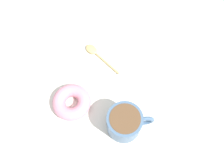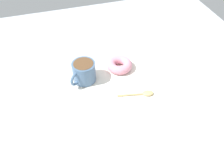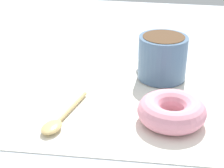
# 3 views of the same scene
# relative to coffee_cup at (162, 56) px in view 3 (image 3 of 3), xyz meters

# --- Properties ---
(ground_plane) EXTENTS (1.20, 1.20, 0.02)m
(ground_plane) POSITION_rel_coffee_cup_xyz_m (-0.07, -0.11, -0.05)
(ground_plane) COLOR #B2BCC6
(napkin) EXTENTS (0.31, 0.31, 0.00)m
(napkin) POSITION_rel_coffee_cup_xyz_m (-0.07, -0.08, -0.04)
(napkin) COLOR white
(napkin) RESTS_ON ground_plane
(coffee_cup) EXTENTS (0.09, 0.10, 0.07)m
(coffee_cup) POSITION_rel_coffee_cup_xyz_m (0.00, 0.00, 0.00)
(coffee_cup) COLOR slate
(coffee_cup) RESTS_ON napkin
(donut) EXTENTS (0.09, 0.09, 0.03)m
(donut) POSITION_rel_coffee_cup_xyz_m (0.02, -0.14, -0.02)
(donut) COLOR pink
(donut) RESTS_ON napkin
(spoon) EXTENTS (0.04, 0.12, 0.01)m
(spoon) POSITION_rel_coffee_cup_xyz_m (-0.13, -0.17, -0.03)
(spoon) COLOR #D8B772
(spoon) RESTS_ON napkin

